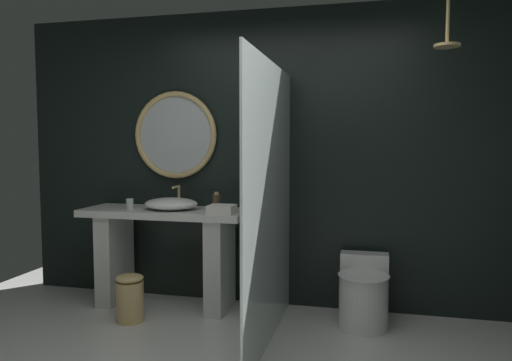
# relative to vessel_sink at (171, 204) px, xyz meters

# --- Properties ---
(back_wall_panel) EXTENTS (4.80, 0.10, 2.60)m
(back_wall_panel) POSITION_rel_vessel_sink_xyz_m (0.85, 0.36, 0.38)
(back_wall_panel) COLOR black
(back_wall_panel) RESTS_ON ground_plane
(vanity_counter) EXTENTS (1.46, 0.52, 0.87)m
(vanity_counter) POSITION_rel_vessel_sink_xyz_m (-0.07, 0.03, -0.39)
(vanity_counter) COLOR silver
(vanity_counter) RESTS_ON ground_plane
(vessel_sink) EXTENTS (0.47, 0.38, 0.20)m
(vessel_sink) POSITION_rel_vessel_sink_xyz_m (0.00, 0.00, 0.00)
(vessel_sink) COLOR white
(vessel_sink) RESTS_ON vanity_counter
(tumbler_cup) EXTENTS (0.06, 0.06, 0.09)m
(tumbler_cup) POSITION_rel_vessel_sink_xyz_m (-0.38, -0.02, -0.01)
(tumbler_cup) COLOR silver
(tumbler_cup) RESTS_ON vanity_counter
(soap_dispenser) EXTENTS (0.07, 0.07, 0.16)m
(soap_dispenser) POSITION_rel_vessel_sink_xyz_m (0.41, 0.02, 0.02)
(soap_dispenser) COLOR #3D3323
(soap_dispenser) RESTS_ON vanity_counter
(round_wall_mirror) EXTENTS (0.79, 0.05, 0.79)m
(round_wall_mirror) POSITION_rel_vessel_sink_xyz_m (-0.07, 0.27, 0.60)
(round_wall_mirror) COLOR tan
(shower_glass_panel) EXTENTS (0.02, 1.58, 2.02)m
(shower_glass_panel) POSITION_rel_vessel_sink_xyz_m (0.97, -0.48, 0.09)
(shower_glass_panel) COLOR silver
(shower_glass_panel) RESTS_ON ground_plane
(rain_shower_head) EXTENTS (0.18, 0.18, 0.39)m
(rain_shower_head) POSITION_rel_vessel_sink_xyz_m (2.18, -0.18, 1.25)
(rain_shower_head) COLOR tan
(toilet) EXTENTS (0.40, 0.56, 0.53)m
(toilet) POSITION_rel_vessel_sink_xyz_m (1.63, -0.03, -0.66)
(toilet) COLOR white
(toilet) RESTS_ON ground_plane
(waste_bin) EXTENTS (0.22, 0.22, 0.39)m
(waste_bin) POSITION_rel_vessel_sink_xyz_m (-0.20, -0.38, -0.72)
(waste_bin) COLOR tan
(waste_bin) RESTS_ON ground_plane
(folded_hand_towel) EXTENTS (0.21, 0.20, 0.07)m
(folded_hand_towel) POSITION_rel_vessel_sink_xyz_m (0.50, -0.13, -0.02)
(folded_hand_towel) COLOR silver
(folded_hand_towel) RESTS_ON vanity_counter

